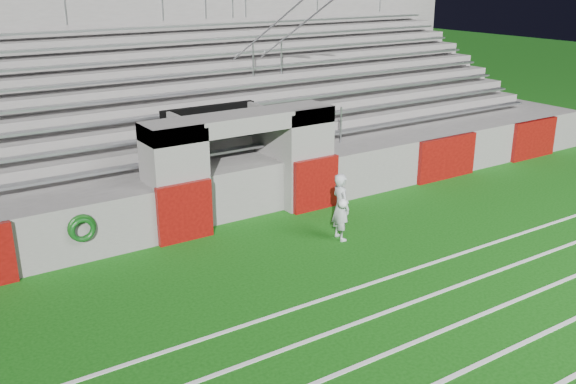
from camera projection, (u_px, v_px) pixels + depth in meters
ground at (328, 268)px, 13.11m from camera, size 90.00×90.00×0.00m
stadium_structure at (167, 124)px, 18.91m from camera, size 26.00×8.48×5.42m
goalkeeper_with_ball at (341, 207)px, 14.31m from camera, size 0.50×0.70×1.55m
hose_coil at (82, 229)px, 13.03m from camera, size 0.59×0.15×0.59m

